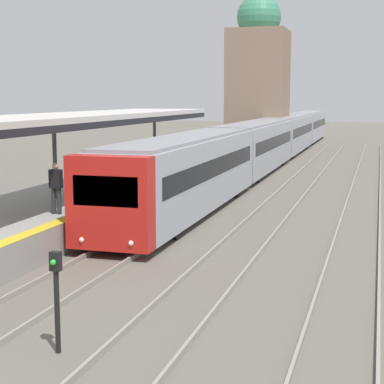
# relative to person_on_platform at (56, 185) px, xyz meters

# --- Properties ---
(platform_canopy) EXTENTS (4.00, 27.44, 3.10)m
(platform_canopy) POSITION_rel_person_on_platform_xyz_m (-1.52, 2.87, 2.03)
(platform_canopy) COLOR beige
(platform_canopy) RESTS_ON station_platform
(person_on_platform) EXTENTS (0.40, 0.22, 1.66)m
(person_on_platform) POSITION_rel_person_on_platform_xyz_m (0.00, 0.00, 0.00)
(person_on_platform) COLOR #2D2D33
(person_on_platform) RESTS_ON station_platform
(train_near) EXTENTS (2.63, 61.14, 3.18)m
(train_near) POSITION_rel_person_on_platform_xyz_m (2.39, 29.09, -0.19)
(train_near) COLOR red
(train_near) RESTS_ON ground_plane
(signal_post_near) EXTENTS (0.20, 0.22, 1.94)m
(signal_post_near) POSITION_rel_person_on_platform_xyz_m (4.32, -8.09, -0.75)
(signal_post_near) COLOR black
(signal_post_near) RESTS_ON ground_plane
(distant_domed_building) EXTENTS (4.63, 4.63, 12.91)m
(distant_domed_building) POSITION_rel_person_on_platform_xyz_m (0.22, 34.09, 4.17)
(distant_domed_building) COLOR #89705B
(distant_domed_building) RESTS_ON ground_plane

